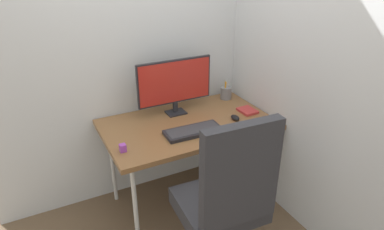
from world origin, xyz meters
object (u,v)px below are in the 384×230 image
pen_holder (226,93)px  desk_clamp_accessory (123,148)px  office_chair (226,197)px  mouse (235,118)px  monitor (175,83)px  notebook (247,111)px  keyboard (193,131)px

pen_holder → desk_clamp_accessory: size_ratio=3.62×
office_chair → mouse: bearing=53.3°
monitor → notebook: monitor is taller
monitor → notebook: bearing=-25.4°
notebook → desk_clamp_accessory: 1.11m
notebook → desk_clamp_accessory: bearing=-174.8°
keyboard → desk_clamp_accessory: (-0.54, -0.01, 0.01)m
office_chair → keyboard: (0.08, 0.59, 0.15)m
office_chair → mouse: size_ratio=13.34×
notebook → office_chair: bearing=-133.9°
mouse → pen_holder: (0.16, 0.40, 0.04)m
office_chair → notebook: 0.97m
office_chair → monitor: 1.05m
keyboard → notebook: bearing=11.7°
office_chair → desk_clamp_accessory: office_chair is taller
office_chair → pen_holder: (0.63, 1.03, 0.19)m
keyboard → desk_clamp_accessory: 0.54m
notebook → desk_clamp_accessory: size_ratio=2.89×
mouse → desk_clamp_accessory: (-0.93, -0.05, 0.01)m
office_chair → desk_clamp_accessory: bearing=128.3°
mouse → desk_clamp_accessory: desk_clamp_accessory is taller
office_chair → pen_holder: size_ratio=6.19×
pen_holder → keyboard: bearing=-141.8°
mouse → pen_holder: size_ratio=0.46×
keyboard → desk_clamp_accessory: bearing=-178.4°
pen_holder → desk_clamp_accessory: pen_holder is taller
keyboard → mouse: bearing=5.8°
keyboard → pen_holder: size_ratio=2.25×
keyboard → mouse: (0.39, 0.04, 0.00)m
notebook → mouse: bearing=-157.6°
keyboard → mouse: 0.40m
office_chair → monitor: bearing=83.7°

